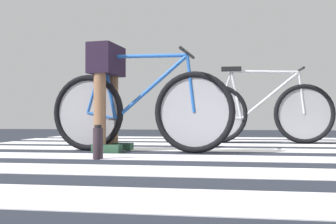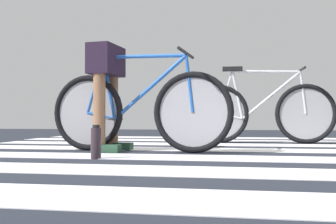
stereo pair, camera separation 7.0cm
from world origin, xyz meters
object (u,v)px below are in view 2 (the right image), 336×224
Objects in this scene: cyclist_1_of_2 at (107,83)px; bicycle_2_of_2 at (261,112)px; bicycle_1_of_2 at (138,109)px; water_bottle at (96,143)px.

bicycle_2_of_2 is at bearing 47.92° from cyclist_1_of_2.
bicycle_1_of_2 is 0.40m from cyclist_1_of_2.
cyclist_1_of_2 reaches higher than bicycle_2_of_2.
bicycle_1_of_2 is 6.75× the size of water_bottle.
bicycle_1_of_2 is 1.80m from bicycle_2_of_2.
cyclist_1_of_2 is 0.87m from water_bottle.
bicycle_2_of_2 is (1.51, 1.30, -0.25)m from cyclist_1_of_2.
cyclist_1_of_2 is 0.57× the size of bicycle_2_of_2.
bicycle_2_of_2 reaches higher than water_bottle.
water_bottle is (0.14, -0.68, -0.52)m from cyclist_1_of_2.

